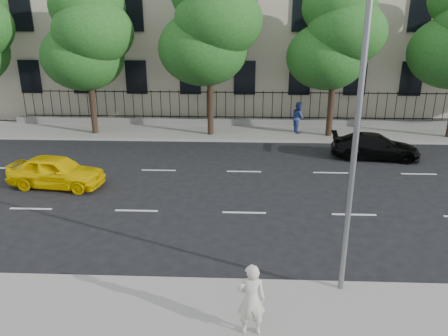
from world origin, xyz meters
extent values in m
plane|color=black|center=(0.00, 0.00, 0.00)|extent=(120.00, 120.00, 0.00)
cube|color=gray|center=(0.00, -4.00, 0.07)|extent=(60.00, 4.00, 0.15)
cube|color=gray|center=(0.00, 14.00, 0.07)|extent=(60.00, 4.00, 0.15)
cube|color=slate|center=(0.00, 15.70, 0.35)|extent=(30.00, 0.50, 0.40)
cube|color=black|center=(0.00, 15.70, 0.65)|extent=(28.80, 0.05, 0.05)
cube|color=black|center=(0.00, 15.70, 2.25)|extent=(28.80, 0.05, 0.05)
cylinder|color=slate|center=(2.50, -2.30, 4.15)|extent=(0.14, 0.14, 8.00)
cylinder|color=#382619|center=(-9.00, 13.20, 1.64)|extent=(0.36, 0.36, 2.97)
ellipsoid|color=#1E4E1A|center=(-9.40, 13.50, 4.62)|extent=(4.75, 4.75, 3.90)
ellipsoid|color=#1E4E1A|center=(-8.50, 13.00, 6.00)|extent=(4.50, 4.50, 3.70)
ellipsoid|color=#1E4E1A|center=(-8.90, 13.60, 7.38)|extent=(4.25, 4.25, 3.50)
cylinder|color=#382619|center=(-2.00, 13.20, 1.81)|extent=(0.36, 0.36, 3.32)
ellipsoid|color=#1E4E1A|center=(-2.40, 13.50, 5.09)|extent=(5.13, 5.13, 4.21)
ellipsoid|color=#1E4E1A|center=(-1.50, 13.00, 6.58)|extent=(4.86, 4.86, 4.00)
cylinder|color=#382619|center=(5.00, 13.20, 1.69)|extent=(0.36, 0.36, 3.08)
ellipsoid|color=#1E4E1A|center=(4.60, 13.50, 4.67)|extent=(4.56, 4.56, 3.74)
ellipsoid|color=#1E4E1A|center=(5.50, 13.00, 5.99)|extent=(4.32, 4.32, 3.55)
ellipsoid|color=#1E4E1A|center=(5.10, 13.60, 7.31)|extent=(4.08, 4.08, 3.36)
imported|color=#FFD600|center=(-7.89, 4.78, 0.68)|extent=(4.16, 2.09, 1.36)
imported|color=black|center=(6.61, 9.32, 0.63)|extent=(4.52, 2.26, 1.26)
imported|color=beige|center=(0.13, -4.09, 1.01)|extent=(0.66, 0.46, 1.72)
imported|color=navy|center=(3.26, 13.84, 1.08)|extent=(0.84, 1.01, 1.85)
camera|label=1|loc=(-0.12, -12.12, 6.83)|focal=35.00mm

